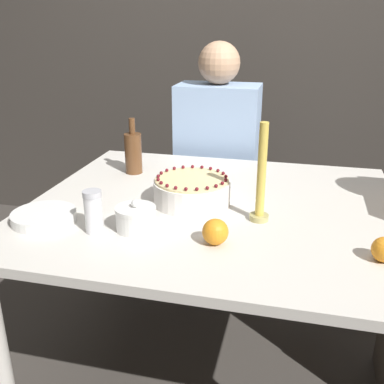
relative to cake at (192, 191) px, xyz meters
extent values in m
plane|color=#3D3833|center=(0.07, 0.01, -0.80)|extent=(12.00, 12.00, 0.00)
cube|color=#38332D|center=(0.07, 1.41, 0.50)|extent=(8.00, 0.05, 2.60)
cube|color=beige|center=(0.07, 0.01, -0.06)|extent=(1.25, 1.10, 0.03)
cylinder|color=beige|center=(-0.49, 0.49, -0.44)|extent=(0.07, 0.07, 0.72)
cylinder|color=beige|center=(0.64, 0.49, -0.44)|extent=(0.07, 0.07, 0.72)
cylinder|color=white|center=(0.00, 0.00, 0.00)|extent=(0.26, 0.26, 0.08)
cylinder|color=beige|center=(0.00, 0.00, 0.04)|extent=(0.25, 0.25, 0.01)
sphere|color=maroon|center=(0.12, 0.00, 0.05)|extent=(0.01, 0.01, 0.01)
sphere|color=maroon|center=(0.11, 0.03, 0.05)|extent=(0.01, 0.01, 0.01)
sphere|color=maroon|center=(0.10, 0.07, 0.05)|extent=(0.01, 0.01, 0.01)
sphere|color=maroon|center=(0.07, 0.09, 0.05)|extent=(0.01, 0.01, 0.01)
sphere|color=maroon|center=(0.04, 0.11, 0.05)|extent=(0.01, 0.01, 0.01)
sphere|color=maroon|center=(0.01, 0.12, 0.05)|extent=(0.01, 0.01, 0.01)
sphere|color=maroon|center=(-0.03, 0.11, 0.05)|extent=(0.01, 0.01, 0.01)
sphere|color=maroon|center=(-0.06, 0.10, 0.05)|extent=(0.01, 0.01, 0.01)
sphere|color=maroon|center=(-0.09, 0.08, 0.05)|extent=(0.01, 0.01, 0.01)
sphere|color=maroon|center=(-0.10, 0.05, 0.05)|extent=(0.01, 0.01, 0.01)
sphere|color=maroon|center=(-0.12, 0.02, 0.05)|extent=(0.01, 0.01, 0.01)
sphere|color=maroon|center=(-0.12, -0.02, 0.05)|extent=(0.01, 0.01, 0.01)
sphere|color=maroon|center=(-0.10, -0.05, 0.05)|extent=(0.01, 0.01, 0.01)
sphere|color=maroon|center=(-0.09, -0.08, 0.05)|extent=(0.01, 0.01, 0.01)
sphere|color=maroon|center=(-0.06, -0.10, 0.05)|extent=(0.01, 0.01, 0.01)
sphere|color=maroon|center=(-0.03, -0.11, 0.05)|extent=(0.01, 0.01, 0.01)
sphere|color=maroon|center=(0.01, -0.12, 0.05)|extent=(0.01, 0.01, 0.01)
sphere|color=maroon|center=(0.04, -0.11, 0.05)|extent=(0.01, 0.01, 0.01)
sphere|color=maroon|center=(0.07, -0.09, 0.05)|extent=(0.01, 0.01, 0.01)
sphere|color=maroon|center=(0.10, -0.07, 0.05)|extent=(0.01, 0.01, 0.01)
sphere|color=maroon|center=(0.11, -0.03, 0.05)|extent=(0.01, 0.01, 0.01)
cylinder|color=white|center=(-0.11, -0.25, -0.01)|extent=(0.12, 0.12, 0.06)
cylinder|color=white|center=(-0.11, -0.25, 0.02)|extent=(0.12, 0.12, 0.01)
sphere|color=white|center=(-0.11, -0.25, 0.04)|extent=(0.02, 0.02, 0.02)
cylinder|color=white|center=(-0.23, -0.29, 0.01)|extent=(0.05, 0.05, 0.11)
cylinder|color=silver|center=(-0.23, -0.29, 0.08)|extent=(0.06, 0.06, 0.02)
cylinder|color=white|center=(-0.42, -0.26, -0.04)|extent=(0.20, 0.20, 0.01)
cylinder|color=white|center=(-0.42, -0.26, -0.03)|extent=(0.20, 0.20, 0.01)
cylinder|color=white|center=(-0.42, -0.26, -0.02)|extent=(0.20, 0.20, 0.01)
cylinder|color=white|center=(-0.42, -0.26, -0.02)|extent=(0.20, 0.20, 0.01)
cylinder|color=tan|center=(0.24, -0.09, -0.04)|extent=(0.06, 0.06, 0.02)
cylinder|color=gold|center=(0.24, -0.09, 0.12)|extent=(0.03, 0.03, 0.30)
cylinder|color=brown|center=(-0.31, 0.26, 0.04)|extent=(0.07, 0.07, 0.16)
cylinder|color=brown|center=(-0.31, 0.26, 0.15)|extent=(0.02, 0.02, 0.06)
sphere|color=orange|center=(0.14, -0.28, -0.01)|extent=(0.08, 0.08, 0.08)
sphere|color=orange|center=(0.59, -0.27, -0.01)|extent=(0.07, 0.07, 0.07)
cube|color=#595960|center=(-0.05, 0.75, -0.57)|extent=(0.34, 0.34, 0.45)
cube|color=#99B7E0|center=(-0.05, 0.75, -0.04)|extent=(0.40, 0.24, 0.61)
sphere|color=tan|center=(-0.05, 0.75, 0.36)|extent=(0.20, 0.20, 0.20)
camera|label=1|loc=(0.34, -1.40, 0.55)|focal=42.00mm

